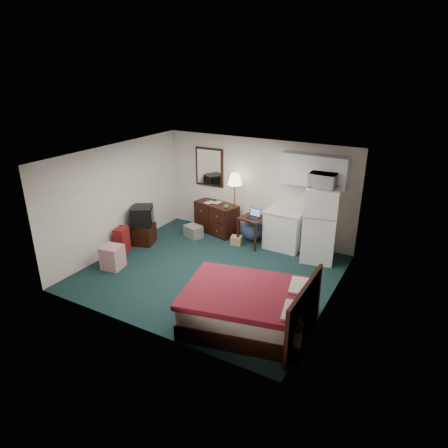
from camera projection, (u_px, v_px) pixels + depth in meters
The scene contains 25 objects.
floor at pixel (211, 272), 8.52m from camera, with size 5.00×4.50×0.01m, color black.
ceiling at pixel (209, 156), 7.59m from camera, with size 5.00×4.50×0.01m, color silver.
walls at pixel (210, 217), 8.05m from camera, with size 5.01×4.51×2.50m.
mirror at pixel (209, 167), 10.31m from camera, with size 0.80×0.06×1.00m, color white, non-canonical shape.
upper_cabinets at pixel (314, 170), 8.81m from camera, with size 1.50×0.35×0.70m, color silver, non-canonical shape.
headboard at pixel (304, 313), 6.17m from camera, with size 0.06×1.56×1.00m, color black, non-canonical shape.
dresser at pixel (217, 218), 10.40m from camera, with size 1.16×0.53×0.79m, color black, non-canonical shape.
floor_lamp at pixel (235, 206), 10.01m from camera, with size 0.36×0.36×1.65m, color #B7813D, non-canonical shape.
desk at pixel (253, 231), 9.67m from camera, with size 0.57×0.57×0.72m, color black, non-canonical shape.
exercise_ball at pixel (253, 229), 9.97m from camera, with size 0.58×0.58×0.58m, color #38487C.
kitchen_counter at pixel (284, 230), 9.49m from camera, with size 0.84×0.64×0.92m, color silver, non-canonical shape.
fridge at pixel (320, 224), 8.77m from camera, with size 0.70×0.70×1.70m, color white, non-canonical shape.
bed at pixel (247, 308), 6.70m from camera, with size 2.01×1.57×0.64m, color maroon, non-canonical shape.
tv_stand at pixel (144, 234), 9.81m from camera, with size 0.49×0.53×0.49m, color black, non-canonical shape.
suitcase at pixel (122, 240), 9.32m from camera, with size 0.24×0.38×0.61m, color #620611, non-canonical shape.
retail_box at pixel (113, 257), 8.61m from camera, with size 0.41×0.41×0.51m, color silver, non-canonical shape.
file_bin at pixel (193, 231), 10.19m from camera, with size 0.44×0.33×0.31m, color slate, non-canonical shape.
cardboard_box_a at pixel (236, 240), 9.79m from camera, with size 0.26×0.22×0.22m, color #92704A, non-canonical shape.
cardboard_box_b at pixel (275, 244), 9.56m from camera, with size 0.20×0.23×0.23m, color #92704A, non-canonical shape.
laptop at pixel (253, 214), 9.45m from camera, with size 0.29×0.24×0.20m, color black, non-canonical shape.
crt_tv at pixel (142, 216), 9.64m from camera, with size 0.51×0.54×0.47m, color black, non-canonical shape.
microwave at pixel (323, 179), 8.37m from camera, with size 0.55×0.31×0.38m, color white.
book_a at pixel (207, 198), 10.32m from camera, with size 0.18×0.02×0.25m, color #92704A.
book_b at pixel (215, 198), 10.29m from camera, with size 0.17×0.02×0.23m, color #92704A.
mug at pixel (226, 206), 9.91m from camera, with size 0.12×0.10×0.12m, color #558A46.
Camera 1 is at (3.92, -6.42, 4.14)m, focal length 32.00 mm.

